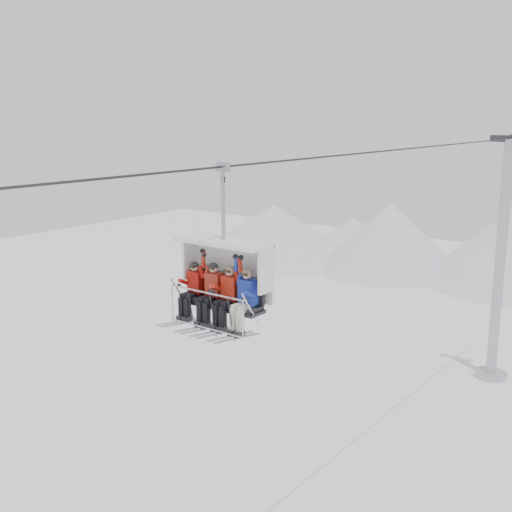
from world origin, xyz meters
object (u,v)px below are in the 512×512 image
Objects in this scene: chairlift_carrier at (227,271)px; skier_center_left at (212,291)px; skier_far_right at (245,298)px; skier_far_left at (193,288)px; skier_center_right at (228,294)px; lift_tower_right at (499,278)px.

skier_center_left is at bearing -129.87° from chairlift_carrier.
skier_center_left is 1.00× the size of skier_far_right.
skier_center_right is at bearing 0.44° from skier_far_left.
lift_tower_right is 7.99× the size of skier_far_left.
lift_tower_right reaches higher than skier_center_left.
chairlift_carrier reaches higher than skier_far_right.
lift_tower_right is at bearing 89.38° from skier_center_left.
skier_far_left is at bearing -179.20° from skier_center_left.
chairlift_carrier is 0.98m from skier_far_right.
skier_center_left is at bearing 180.00° from skier_far_right.
chairlift_carrier reaches higher than skier_center_left.
skier_center_right is at bearing 180.00° from skier_far_right.
lift_tower_right is 23.91m from skier_center_left.
skier_far_right is (0.80, -23.49, 4.45)m from lift_tower_right.
chairlift_carrier is 0.61m from skier_center_left.
skier_far_right is (0.80, -0.30, -0.47)m from chairlift_carrier.
chairlift_carrier is 2.36× the size of skier_center_right.
skier_far_right is at bearing 0.00° from skier_center_right.
lift_tower_right is 23.91m from skier_center_right.
skier_far_left is (-0.89, -23.50, 4.42)m from lift_tower_right.
skier_center_left is 1.06m from skier_far_right.
skier_far_right is (1.69, 0.01, 0.03)m from skier_far_left.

